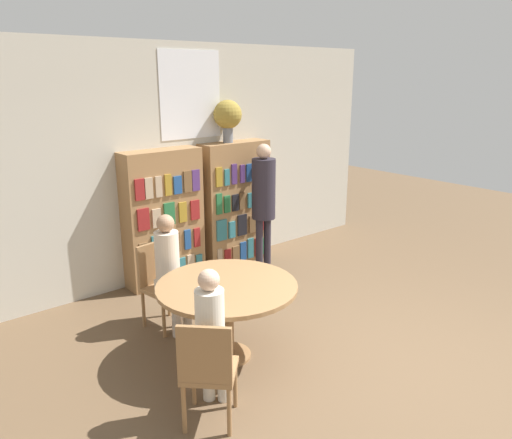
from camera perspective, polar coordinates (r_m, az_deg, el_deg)
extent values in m
plane|color=brown|center=(4.97, 15.39, -15.97)|extent=(16.00, 16.00, 0.00)
cube|color=beige|center=(6.71, -7.38, 6.67)|extent=(6.40, 0.06, 3.00)
cube|color=white|center=(6.59, -7.48, 13.93)|extent=(0.90, 0.01, 1.10)
cube|color=olive|center=(6.40, -10.54, 0.20)|extent=(1.02, 0.32, 1.72)
cube|color=#4C2D6B|center=(6.31, -12.59, -6.74)|extent=(0.10, 0.02, 0.24)
cube|color=#236638|center=(6.36, -11.57, -6.41)|extent=(0.10, 0.02, 0.25)
cube|color=black|center=(6.42, -10.54, -6.13)|extent=(0.12, 0.02, 0.25)
cube|color=#2D707A|center=(6.48, -9.52, -5.95)|extent=(0.09, 0.02, 0.23)
cube|color=#2D707A|center=(6.54, -8.42, -5.49)|extent=(0.09, 0.02, 0.27)
cube|color=tan|center=(6.61, -7.45, -5.18)|extent=(0.10, 0.02, 0.29)
cube|color=#2D707A|center=(6.68, -6.51, -5.04)|extent=(0.09, 0.02, 0.26)
cube|color=brown|center=(6.19, -12.68, -3.60)|extent=(0.12, 0.02, 0.22)
cube|color=#2D707A|center=(6.25, -11.40, -3.04)|extent=(0.10, 0.02, 0.28)
cube|color=navy|center=(6.32, -10.23, -2.93)|extent=(0.10, 0.02, 0.24)
cube|color=brown|center=(6.39, -9.09, -2.60)|extent=(0.11, 0.02, 0.25)
cube|color=navy|center=(6.47, -7.83, -2.28)|extent=(0.09, 0.02, 0.26)
cube|color=maroon|center=(6.54, -6.76, -2.04)|extent=(0.09, 0.02, 0.25)
cube|color=maroon|center=(6.07, -12.74, -0.01)|extent=(0.15, 0.02, 0.27)
cube|color=tan|center=(6.16, -11.30, 0.13)|extent=(0.11, 0.02, 0.23)
cube|color=#236638|center=(6.23, -9.86, 0.64)|extent=(0.15, 0.02, 0.28)
cube|color=olive|center=(6.33, -8.37, 0.83)|extent=(0.11, 0.02, 0.26)
cube|color=maroon|center=(6.43, -6.99, 1.09)|extent=(0.13, 0.02, 0.25)
cube|color=maroon|center=(5.97, -13.16, 3.33)|extent=(0.12, 0.02, 0.25)
cube|color=tan|center=(6.03, -12.15, 3.51)|extent=(0.10, 0.02, 0.25)
cube|color=tan|center=(6.09, -11.07, 3.69)|extent=(0.09, 0.02, 0.25)
cube|color=olive|center=(6.15, -10.01, 3.91)|extent=(0.09, 0.02, 0.26)
cube|color=navy|center=(6.22, -8.95, 3.91)|extent=(0.11, 0.02, 0.22)
cube|color=brown|center=(6.29, -7.82, 4.32)|extent=(0.12, 0.02, 0.27)
cube|color=#4C2D6B|center=(6.35, -6.90, 4.47)|extent=(0.11, 0.02, 0.27)
cube|color=olive|center=(7.01, -2.42, 1.87)|extent=(1.02, 0.32, 1.72)
cube|color=tan|center=(6.86, -4.16, -4.40)|extent=(0.07, 0.02, 0.26)
cube|color=maroon|center=(6.94, -3.26, -4.30)|extent=(0.10, 0.02, 0.22)
cube|color=brown|center=(7.02, -2.31, -3.98)|extent=(0.12, 0.02, 0.23)
cube|color=navy|center=(7.09, -1.48, -3.63)|extent=(0.10, 0.02, 0.27)
cube|color=#2D707A|center=(7.16, -0.63, -3.29)|extent=(0.10, 0.02, 0.29)
cube|color=maroon|center=(7.24, 0.14, -3.17)|extent=(0.08, 0.02, 0.27)
cube|color=#236638|center=(7.33, 0.93, -3.02)|extent=(0.10, 0.02, 0.25)
cube|color=#2D707A|center=(6.75, -3.94, -1.23)|extent=(0.16, 0.02, 0.29)
cube|color=#2D707A|center=(6.86, -2.78, -1.18)|extent=(0.11, 0.02, 0.23)
cube|color=black|center=(6.95, -1.59, -0.63)|extent=(0.15, 0.02, 0.30)
cube|color=brown|center=(7.08, -0.34, -0.51)|extent=(0.14, 0.02, 0.25)
cube|color=maroon|center=(7.19, 0.73, -0.22)|extent=(0.12, 0.02, 0.26)
cube|color=#236638|center=(6.63, -4.23, 1.78)|extent=(0.09, 0.02, 0.28)
cube|color=#236638|center=(6.71, -3.32, 1.76)|extent=(0.10, 0.02, 0.23)
cube|color=black|center=(6.79, -2.37, 1.93)|extent=(0.11, 0.02, 0.23)
cube|color=brown|center=(6.86, -1.62, 2.13)|extent=(0.09, 0.02, 0.24)
cube|color=#2D707A|center=(6.95, -0.69, 2.20)|extent=(0.07, 0.02, 0.21)
cube|color=#2D707A|center=(7.02, 0.15, 2.70)|extent=(0.08, 0.02, 0.29)
cube|color=#2D707A|center=(7.11, 0.90, 2.63)|extent=(0.09, 0.02, 0.24)
cube|color=olive|center=(6.55, -4.25, 4.85)|extent=(0.10, 0.02, 0.26)
cube|color=#2D707A|center=(6.63, -3.34, 4.83)|extent=(0.08, 0.02, 0.22)
cube|color=#4C2D6B|center=(6.70, -2.50, 5.20)|extent=(0.08, 0.02, 0.27)
cube|color=#4C2D6B|center=(6.79, -1.57, 5.24)|extent=(0.07, 0.02, 0.25)
cube|color=navy|center=(6.86, -0.73, 5.37)|extent=(0.11, 0.02, 0.25)
cube|color=#236638|center=(6.95, 0.13, 5.56)|extent=(0.09, 0.02, 0.26)
cube|color=maroon|center=(7.04, 0.95, 5.50)|extent=(0.08, 0.02, 0.21)
cylinder|color=slate|center=(6.77, -3.22, 9.70)|extent=(0.13, 0.13, 0.22)
sphere|color=olive|center=(6.75, -3.26, 11.91)|extent=(0.38, 0.38, 0.38)
cylinder|color=olive|center=(4.97, -3.21, -15.16)|extent=(0.44, 0.44, 0.03)
cylinder|color=olive|center=(4.79, -3.28, -11.56)|extent=(0.12, 0.12, 0.68)
cylinder|color=olive|center=(4.64, -3.35, -7.64)|extent=(1.31, 1.31, 0.04)
cube|color=olive|center=(3.98, -5.30, -16.83)|extent=(0.57, 0.57, 0.04)
cube|color=olive|center=(3.70, -5.92, -15.16)|extent=(0.31, 0.31, 0.45)
cylinder|color=olive|center=(4.28, -7.14, -17.96)|extent=(0.04, 0.04, 0.41)
cylinder|color=olive|center=(4.22, -2.39, -18.32)|extent=(0.04, 0.04, 0.41)
cylinder|color=olive|center=(4.01, -8.23, -20.65)|extent=(0.04, 0.04, 0.41)
cylinder|color=olive|center=(3.95, -3.08, -21.09)|extent=(0.04, 0.04, 0.41)
cube|color=olive|center=(5.38, -10.33, -7.79)|extent=(0.46, 0.46, 0.04)
cube|color=olive|center=(5.42, -11.66, -4.88)|extent=(0.40, 0.10, 0.45)
cylinder|color=olive|center=(5.46, -7.66, -9.95)|extent=(0.04, 0.04, 0.41)
cylinder|color=olive|center=(5.27, -10.49, -11.10)|extent=(0.04, 0.04, 0.41)
cylinder|color=olive|center=(5.69, -9.95, -8.89)|extent=(0.04, 0.04, 0.41)
cylinder|color=olive|center=(5.51, -12.73, -9.94)|extent=(0.04, 0.04, 0.41)
cube|color=beige|center=(5.25, -9.41, -7.42)|extent=(0.30, 0.35, 0.12)
cylinder|color=beige|center=(5.19, -10.13, -4.04)|extent=(0.25, 0.25, 0.50)
sphere|color=#A37A5B|center=(5.09, -10.32, -0.44)|extent=(0.18, 0.18, 0.18)
cylinder|color=beige|center=(5.33, -7.91, -10.37)|extent=(0.10, 0.10, 0.45)
cylinder|color=beige|center=(5.25, -9.06, -10.84)|extent=(0.10, 0.10, 0.45)
cube|color=silver|center=(4.06, -4.96, -14.82)|extent=(0.38, 0.38, 0.12)
cylinder|color=silver|center=(3.84, -5.29, -11.46)|extent=(0.22, 0.22, 0.50)
sphere|color=#DBB293|center=(3.69, -5.42, -6.89)|extent=(0.16, 0.16, 0.16)
cylinder|color=silver|center=(4.31, -5.44, -17.26)|extent=(0.10, 0.10, 0.45)
cylinder|color=silver|center=(4.29, -3.75, -17.38)|extent=(0.10, 0.10, 0.45)
cylinder|color=#28232D|center=(6.79, 0.39, -2.94)|extent=(0.10, 0.10, 0.74)
cylinder|color=#28232D|center=(6.87, 1.29, -2.69)|extent=(0.10, 0.10, 0.74)
cylinder|color=#28232D|center=(6.62, 0.87, 3.52)|extent=(0.32, 0.32, 0.80)
sphere|color=tan|center=(6.53, 0.89, 7.80)|extent=(0.20, 0.20, 0.20)
cylinder|color=#28232D|center=(6.85, -0.05, 5.67)|extent=(0.07, 0.30, 0.07)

